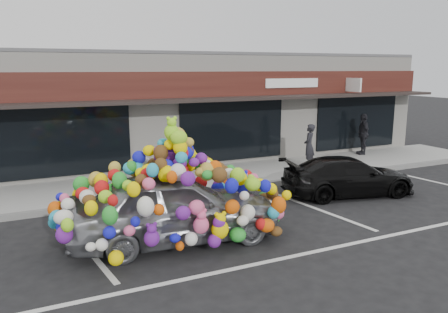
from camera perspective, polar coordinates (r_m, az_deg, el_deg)
name	(u,v)px	position (r m, az deg, el deg)	size (l,w,h in m)	color
ground	(221,224)	(10.72, -0.46, -8.83)	(90.00, 90.00, 0.00)	black
shop_building	(134,107)	(18.15, -11.68, 6.32)	(24.00, 7.20, 4.31)	silver
sidewalk	(169,183)	(14.27, -7.16, -3.42)	(26.00, 3.00, 0.15)	#979792
kerb	(185,195)	(12.90, -5.09, -4.99)	(26.00, 0.18, 0.16)	slate
parking_stripe_left	(83,243)	(10.11, -17.99, -10.69)	(0.12, 4.40, 0.01)	silver
parking_stripe_mid	(310,207)	(12.24, 11.23, -6.43)	(0.12, 4.40, 0.01)	silver
parking_stripe_right	(447,185)	(15.95, 27.13, -3.29)	(0.12, 4.40, 0.01)	silver
lane_line	(349,244)	(9.94, 16.06, -10.95)	(14.00, 0.12, 0.01)	silver
toy_car	(174,199)	(9.51, -6.53, -5.52)	(3.27, 4.98, 2.81)	#93989D
black_sedan	(348,176)	(13.47, 15.93, -2.49)	(3.95, 1.60, 1.14)	black
pedestrian_a	(309,146)	(16.27, 11.06, 1.41)	(0.57, 0.38, 1.58)	black
pedestrian_c	(363,134)	(19.21, 17.69, 2.82)	(0.42, 1.01, 1.72)	black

